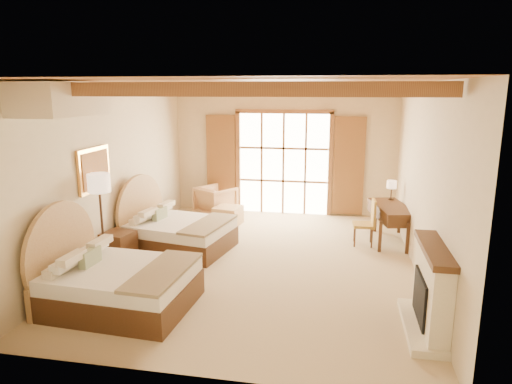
% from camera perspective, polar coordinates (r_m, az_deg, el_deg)
% --- Properties ---
extents(floor, '(7.00, 7.00, 0.00)m').
position_cam_1_polar(floor, '(8.45, 0.35, -8.67)').
color(floor, tan).
rests_on(floor, ground).
extents(wall_back, '(5.50, 0.00, 5.50)m').
position_cam_1_polar(wall_back, '(11.42, 3.50, 5.25)').
color(wall_back, beige).
rests_on(wall_back, ground).
extents(wall_left, '(0.00, 7.00, 7.00)m').
position_cam_1_polar(wall_left, '(8.90, -17.35, 2.57)').
color(wall_left, beige).
rests_on(wall_left, ground).
extents(wall_right, '(0.00, 7.00, 7.00)m').
position_cam_1_polar(wall_right, '(7.99, 20.16, 1.26)').
color(wall_right, beige).
rests_on(wall_right, ground).
extents(ceiling, '(7.00, 7.00, 0.00)m').
position_cam_1_polar(ceiling, '(7.86, 0.38, 13.59)').
color(ceiling, '#B77A3E').
rests_on(ceiling, ground).
extents(ceiling_beams, '(5.39, 4.60, 0.18)m').
position_cam_1_polar(ceiling_beams, '(7.86, 0.38, 12.72)').
color(ceiling_beams, olive).
rests_on(ceiling_beams, ceiling).
extents(french_doors, '(3.95, 0.08, 2.60)m').
position_cam_1_polar(french_doors, '(11.41, 3.44, 3.47)').
color(french_doors, white).
rests_on(french_doors, ground).
extents(fireplace, '(0.46, 1.40, 1.16)m').
position_cam_1_polar(fireplace, '(6.40, 20.92, -11.83)').
color(fireplace, beige).
rests_on(fireplace, ground).
extents(painting, '(0.06, 0.95, 0.75)m').
position_cam_1_polar(painting, '(8.21, -19.54, 2.66)').
color(painting, '#F1AE50').
rests_on(painting, wall_left).
extents(canopy_valance, '(0.70, 1.40, 0.45)m').
position_cam_1_polar(canopy_valance, '(6.88, -23.30, 10.62)').
color(canopy_valance, beige).
rests_on(canopy_valance, ceiling).
extents(bed_near, '(2.08, 1.62, 1.31)m').
position_cam_1_polar(bed_near, '(7.00, -17.69, -10.45)').
color(bed_near, '#482618').
rests_on(bed_near, floor).
extents(bed_far, '(2.14, 1.75, 1.25)m').
position_cam_1_polar(bed_far, '(9.12, -10.34, -4.73)').
color(bed_far, '#482618').
rests_on(bed_far, floor).
extents(nightstand, '(0.58, 0.58, 0.59)m').
position_cam_1_polar(nightstand, '(8.62, -16.77, -6.70)').
color(nightstand, '#482618').
rests_on(nightstand, floor).
extents(floor_lamp, '(0.37, 0.37, 1.73)m').
position_cam_1_polar(floor_lamp, '(7.95, -18.99, 0.34)').
color(floor_lamp, '#332218').
rests_on(floor_lamp, floor).
extents(armchair, '(1.13, 1.13, 0.75)m').
position_cam_1_polar(armchair, '(11.30, -5.04, -1.17)').
color(armchair, tan).
rests_on(armchair, floor).
extents(ottoman, '(0.66, 0.66, 0.42)m').
position_cam_1_polar(ottoman, '(10.64, -3.53, -2.95)').
color(ottoman, tan).
rests_on(ottoman, floor).
extents(desk, '(0.91, 1.52, 0.77)m').
position_cam_1_polar(desk, '(9.77, 16.48, -3.67)').
color(desk, '#482618').
rests_on(desk, floor).
extents(desk_chair, '(0.44, 0.44, 0.95)m').
position_cam_1_polar(desk_chair, '(9.48, 13.39, -4.73)').
color(desk_chair, olive).
rests_on(desk_chair, floor).
extents(desk_lamp, '(0.21, 0.21, 0.41)m').
position_cam_1_polar(desk_lamp, '(10.14, 16.60, 0.82)').
color(desk_lamp, '#332218').
rests_on(desk_lamp, desk).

